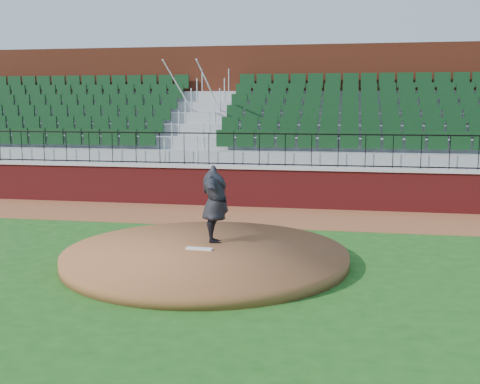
{
  "coord_description": "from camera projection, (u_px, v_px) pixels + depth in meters",
  "views": [
    {
      "loc": [
        2.31,
        -10.96,
        3.23
      ],
      "look_at": [
        0.0,
        1.5,
        1.3
      ],
      "focal_mm": 43.65,
      "sensor_mm": 36.0,
      "label": 1
    }
  ],
  "objects": [
    {
      "name": "seating_stands",
      "position": [
        282.0,
        130.0,
        20.66
      ],
      "size": [
        34.0,
        5.1,
        4.6
      ],
      "primitive_type": null,
      "color": "gray",
      "rests_on": "ground"
    },
    {
      "name": "ground",
      "position": [
        226.0,
        268.0,
        11.55
      ],
      "size": [
        90.0,
        90.0,
        0.0
      ],
      "primitive_type": "plane",
      "color": "#1B4E16",
      "rests_on": "ground"
    },
    {
      "name": "concourse_wall",
      "position": [
        290.0,
        116.0,
        23.32
      ],
      "size": [
        34.0,
        0.5,
        5.5
      ],
      "primitive_type": "cube",
      "color": "maroon",
      "rests_on": "ground"
    },
    {
      "name": "pitchers_mound",
      "position": [
        206.0,
        256.0,
        11.99
      ],
      "size": [
        5.83,
        5.83,
        0.25
      ],
      "primitive_type": "cylinder",
      "color": "brown",
      "rests_on": "ground"
    },
    {
      "name": "warning_track",
      "position": [
        265.0,
        216.0,
        16.8
      ],
      "size": [
        34.0,
        3.2,
        0.01
      ],
      "primitive_type": "cube",
      "color": "brown",
      "rests_on": "ground"
    },
    {
      "name": "pitching_rubber",
      "position": [
        199.0,
        249.0,
        12.0
      ],
      "size": [
        0.56,
        0.17,
        0.04
      ],
      "primitive_type": "cube",
      "rotation": [
        0.0,
        0.0,
        -0.06
      ],
      "color": "white",
      "rests_on": "pitchers_mound"
    },
    {
      "name": "pitcher",
      "position": [
        215.0,
        204.0,
        12.53
      ],
      "size": [
        1.02,
        2.14,
        1.68
      ],
      "primitive_type": "imported",
      "rotation": [
        0.0,
        0.0,
        1.8
      ],
      "color": "black",
      "rests_on": "pitchers_mound"
    },
    {
      "name": "wall_railing",
      "position": [
        272.0,
        150.0,
        18.09
      ],
      "size": [
        34.0,
        0.05,
        1.0
      ],
      "primitive_type": null,
      "color": "black",
      "rests_on": "wall_cap"
    },
    {
      "name": "field_wall",
      "position": [
        272.0,
        188.0,
        18.27
      ],
      "size": [
        34.0,
        0.35,
        1.2
      ],
      "primitive_type": "cube",
      "color": "maroon",
      "rests_on": "ground"
    },
    {
      "name": "wall_cap",
      "position": [
        272.0,
        168.0,
        18.17
      ],
      "size": [
        34.0,
        0.45,
        0.1
      ],
      "primitive_type": "cube",
      "color": "#B7B7B7",
      "rests_on": "field_wall"
    }
  ]
}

